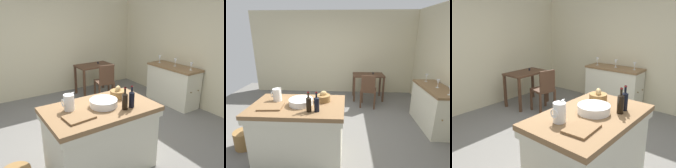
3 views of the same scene
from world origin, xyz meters
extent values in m
plane|color=#66635E|center=(0.00, 0.00, 0.00)|extent=(6.76, 6.76, 0.00)
cube|color=beige|center=(0.00, 2.60, 1.30)|extent=(5.32, 0.12, 2.60)
cube|color=beige|center=(2.60, 0.00, 1.30)|extent=(0.12, 5.20, 2.60)
cube|color=brown|center=(-0.30, -0.69, 0.89)|extent=(1.41, 0.87, 0.06)
cube|color=beige|center=(-0.30, -0.69, 0.82)|extent=(1.39, 0.85, 0.08)
cube|color=beige|center=(-0.30, -0.69, 0.43)|extent=(1.33, 0.79, 0.86)
cube|color=brown|center=(2.26, 0.40, 0.86)|extent=(0.52, 1.23, 0.04)
cube|color=beige|center=(2.26, 0.40, 0.42)|extent=(0.49, 1.20, 0.84)
sphere|color=brown|center=(2.14, -0.22, 0.46)|extent=(0.03, 0.03, 0.03)
sphere|color=brown|center=(2.38, -0.22, 0.46)|extent=(0.03, 0.03, 0.03)
cube|color=#472D1E|center=(1.05, 1.95, 0.75)|extent=(0.91, 0.58, 0.04)
cube|color=#472D1E|center=(0.64, 1.69, 0.36)|extent=(0.05, 0.05, 0.73)
cube|color=#472D1E|center=(1.47, 1.71, 0.36)|extent=(0.05, 0.05, 0.73)
cube|color=#472D1E|center=(0.63, 2.18, 0.36)|extent=(0.05, 0.05, 0.73)
cube|color=#472D1E|center=(1.46, 2.20, 0.36)|extent=(0.05, 0.05, 0.73)
cylinder|color=black|center=(1.20, 2.00, 0.79)|extent=(0.04, 0.04, 0.05)
cube|color=#472D1E|center=(1.01, 1.39, 0.47)|extent=(0.47, 0.47, 0.04)
cube|color=#472D1E|center=(0.98, 1.21, 0.70)|extent=(0.36, 0.10, 0.42)
cube|color=#472D1E|center=(1.23, 1.53, 0.22)|extent=(0.05, 0.05, 0.44)
cube|color=#472D1E|center=(0.87, 1.60, 0.22)|extent=(0.05, 0.05, 0.44)
cube|color=#472D1E|center=(1.16, 1.17, 0.22)|extent=(0.05, 0.05, 0.44)
cube|color=#472D1E|center=(0.80, 1.25, 0.22)|extent=(0.05, 0.05, 0.44)
cylinder|color=white|center=(-0.67, -0.56, 1.02)|extent=(0.13, 0.13, 0.20)
cone|color=white|center=(-0.61, -0.56, 1.13)|extent=(0.07, 0.04, 0.06)
torus|color=white|center=(-0.74, -0.56, 1.03)|extent=(0.02, 0.10, 0.10)
cylinder|color=white|center=(-0.25, -0.69, 0.96)|extent=(0.36, 0.36, 0.09)
cylinder|color=olive|center=(0.07, -0.55, 0.97)|extent=(0.22, 0.22, 0.10)
ellipsoid|color=tan|center=(0.07, -0.55, 1.04)|extent=(0.13, 0.12, 0.10)
cube|color=brown|center=(-0.66, -0.83, 0.93)|extent=(0.35, 0.27, 0.02)
cylinder|color=black|center=(0.03, -0.91, 1.02)|extent=(0.07, 0.07, 0.19)
cone|color=black|center=(0.03, -0.91, 1.12)|extent=(0.07, 0.07, 0.02)
cylinder|color=black|center=(0.03, -0.91, 1.17)|extent=(0.03, 0.03, 0.07)
cylinder|color=maroon|center=(0.03, -0.91, 1.20)|extent=(0.03, 0.03, 0.01)
cylinder|color=black|center=(-0.08, -0.92, 1.02)|extent=(0.07, 0.07, 0.20)
cone|color=black|center=(-0.08, -0.92, 1.13)|extent=(0.07, 0.07, 0.02)
cylinder|color=black|center=(-0.08, -0.92, 1.17)|extent=(0.03, 0.03, 0.07)
cylinder|color=maroon|center=(-0.08, -0.92, 1.20)|extent=(0.03, 0.03, 0.01)
cylinder|color=white|center=(2.28, -0.04, 0.89)|extent=(0.06, 0.06, 0.00)
cylinder|color=white|center=(2.28, -0.04, 0.92)|extent=(0.01, 0.01, 0.07)
cone|color=white|center=(2.28, -0.04, 1.00)|extent=(0.07, 0.07, 0.09)
cylinder|color=white|center=(2.27, 0.38, 0.89)|extent=(0.06, 0.06, 0.00)
cylinder|color=white|center=(2.27, 0.38, 0.92)|extent=(0.01, 0.01, 0.07)
cone|color=white|center=(2.27, 0.38, 1.01)|extent=(0.07, 0.07, 0.10)
cylinder|color=white|center=(2.23, 0.82, 0.89)|extent=(0.06, 0.06, 0.00)
cylinder|color=white|center=(2.23, 0.82, 0.92)|extent=(0.01, 0.01, 0.07)
cone|color=white|center=(2.23, 0.82, 1.01)|extent=(0.07, 0.07, 0.10)
camera|label=1|loc=(-1.61, -2.95, 2.09)|focal=35.95mm
camera|label=2|loc=(0.44, -3.09, 1.99)|focal=27.88mm
camera|label=3|loc=(-2.23, -1.93, 1.90)|focal=36.77mm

